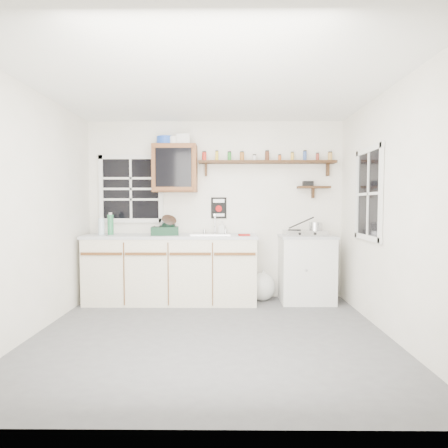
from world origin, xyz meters
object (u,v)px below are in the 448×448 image
object	(u,v)px
main_cabinet	(172,268)
spice_shelf	(266,161)
right_cabinet	(306,269)
dish_rack	(166,228)
upper_cabinet	(175,168)
hotplate	(305,233)

from	to	relation	value
main_cabinet	spice_shelf	distance (m)	1.97
right_cabinet	dish_rack	xyz separation A→B (m)	(-1.90, -0.06, 0.55)
main_cabinet	upper_cabinet	distance (m)	1.37
upper_cabinet	hotplate	bearing A→B (deg)	-4.47
right_cabinet	upper_cabinet	xyz separation A→B (m)	(-1.80, 0.12, 1.37)
right_cabinet	hotplate	bearing A→B (deg)	-145.22
upper_cabinet	dish_rack	world-z (taller)	upper_cabinet
main_cabinet	spice_shelf	bearing A→B (deg)	9.30
spice_shelf	upper_cabinet	bearing A→B (deg)	-176.87
upper_cabinet	hotplate	size ratio (longest dim) A/B	1.15
main_cabinet	right_cabinet	distance (m)	1.84
spice_shelf	hotplate	world-z (taller)	spice_shelf
upper_cabinet	hotplate	distance (m)	1.98
spice_shelf	dish_rack	world-z (taller)	spice_shelf
upper_cabinet	hotplate	xyz separation A→B (m)	(1.77, -0.14, -0.88)
upper_cabinet	dish_rack	distance (m)	0.84
spice_shelf	hotplate	size ratio (longest dim) A/B	3.37
hotplate	main_cabinet	bearing A→B (deg)	-179.44
main_cabinet	right_cabinet	size ratio (longest dim) A/B	2.54
dish_rack	hotplate	bearing A→B (deg)	-6.22
hotplate	spice_shelf	bearing A→B (deg)	158.05
right_cabinet	dish_rack	size ratio (longest dim) A/B	2.30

